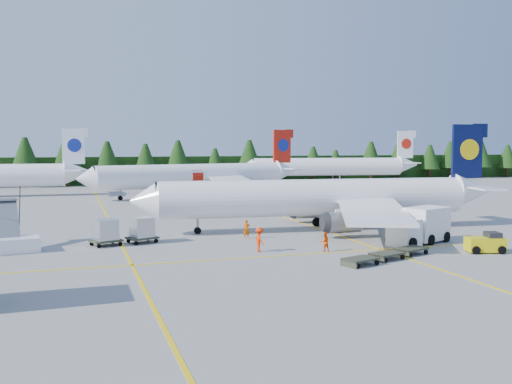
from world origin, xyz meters
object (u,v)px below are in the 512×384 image
object	(u,v)px
service_truck	(419,226)
airstairs	(9,241)
airliner_red	(190,176)
airliner_navy	(309,198)
baggage_tug	(486,243)

from	to	relation	value
service_truck	airstairs	bearing A→B (deg)	146.44
airliner_red	service_truck	bearing A→B (deg)	-92.80
airstairs	service_truck	world-z (taller)	airstairs
service_truck	airliner_red	bearing A→B (deg)	78.73
airliner_navy	airliner_red	world-z (taller)	airliner_red
airliner_navy	baggage_tug	bearing A→B (deg)	-55.45
airliner_red	service_truck	size ratio (longest dim) A/B	5.64
service_truck	baggage_tug	bearing A→B (deg)	-85.25
airstairs	service_truck	distance (m)	34.09
airstairs	baggage_tug	size ratio (longest dim) A/B	2.04
airliner_red	airstairs	world-z (taller)	airliner_red
airliner_navy	airliner_red	distance (m)	41.00
airliner_red	service_truck	xyz separation A→B (m)	(9.96, -50.94, -1.88)
airliner_navy	airliner_red	size ratio (longest dim) A/B	0.96
airliner_red	baggage_tug	bearing A→B (deg)	-91.18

